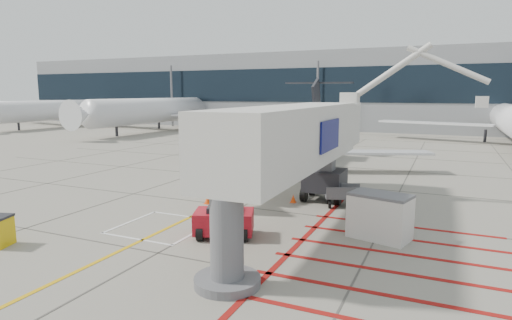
% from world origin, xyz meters
% --- Properties ---
extents(ground_plane, '(260.00, 260.00, 0.00)m').
position_xyz_m(ground_plane, '(0.00, 0.00, 0.00)').
color(ground_plane, gray).
rests_on(ground_plane, ground).
extents(regional_jet, '(26.09, 32.04, 8.03)m').
position_xyz_m(regional_jet, '(-1.62, 13.19, 4.01)').
color(regional_jet, silver).
rests_on(regional_jet, ground_plane).
extents(jet_bridge, '(9.66, 20.09, 8.00)m').
position_xyz_m(jet_bridge, '(4.01, 1.35, 4.00)').
color(jet_bridge, silver).
rests_on(jet_bridge, ground_plane).
extents(pushback_tug, '(3.09, 2.52, 1.56)m').
position_xyz_m(pushback_tug, '(1.53, -1.02, 0.78)').
color(pushback_tug, '#AE101E').
rests_on(pushback_tug, ground_plane).
extents(baggage_cart, '(2.41, 1.95, 1.32)m').
position_xyz_m(baggage_cart, '(5.36, 6.55, 0.66)').
color(baggage_cart, '#515156').
rests_on(baggage_cart, ground_plane).
extents(ground_power_unit, '(2.94, 2.16, 2.09)m').
position_xyz_m(ground_power_unit, '(8.13, 1.69, 1.04)').
color(ground_power_unit, silver).
rests_on(ground_power_unit, ground_plane).
extents(cone_nose, '(0.40, 0.40, 0.56)m').
position_xyz_m(cone_nose, '(-2.22, 3.84, 0.28)').
color(cone_nose, '#EF450C').
rests_on(cone_nose, ground_plane).
extents(cone_side, '(0.35, 0.35, 0.49)m').
position_xyz_m(cone_side, '(2.39, 6.21, 0.24)').
color(cone_side, '#FA460D').
rests_on(cone_side, ground_plane).
extents(terminal_building, '(180.00, 28.00, 14.00)m').
position_xyz_m(terminal_building, '(10.00, 70.00, 7.00)').
color(terminal_building, gray).
rests_on(terminal_building, ground_plane).
extents(terminal_glass_band, '(180.00, 0.10, 6.00)m').
position_xyz_m(terminal_glass_band, '(10.00, 55.95, 8.00)').
color(terminal_glass_band, black).
rests_on(terminal_glass_band, ground_plane).
extents(bg_aircraft_a, '(34.82, 38.69, 11.61)m').
position_xyz_m(bg_aircraft_a, '(-59.21, 46.00, 5.80)').
color(bg_aircraft_a, silver).
rests_on(bg_aircraft_a, ground_plane).
extents(bg_aircraft_b, '(38.25, 42.50, 12.75)m').
position_xyz_m(bg_aircraft_b, '(-35.75, 46.00, 6.38)').
color(bg_aircraft_b, silver).
rests_on(bg_aircraft_b, ground_plane).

